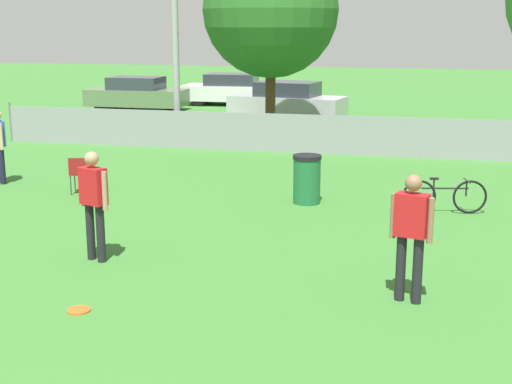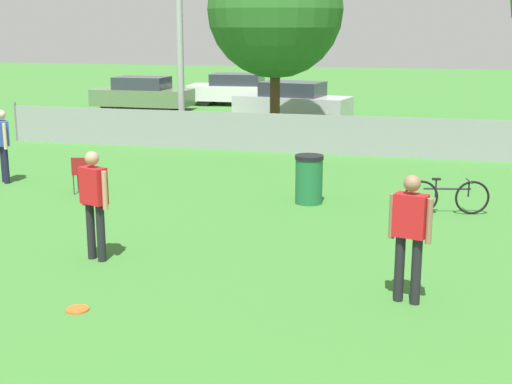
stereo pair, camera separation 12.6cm
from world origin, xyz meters
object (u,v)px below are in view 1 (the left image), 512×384
object	(u,v)px
player_defender_red	(94,198)
trash_bin	(307,179)
tree_near_pole	(271,9)
frisbee_disc	(79,310)
parked_car_olive	(137,94)
parked_car_silver	(287,102)
bicycle_sideline	(445,196)
player_thrower_red	(411,229)
folding_chair_sideline	(81,172)
parked_car_white	(231,89)

from	to	relation	value
player_defender_red	trash_bin	bearing A→B (deg)	81.08
tree_near_pole	frisbee_disc	world-z (taller)	tree_near_pole
parked_car_olive	parked_car_silver	bearing A→B (deg)	-12.71
player_defender_red	bicycle_sideline	size ratio (longest dim) A/B	1.06
player_thrower_red	player_defender_red	xyz separation A→B (m)	(-4.71, 0.60, 0.00)
player_thrower_red	parked_car_silver	xyz separation A→B (m)	(-5.06, 17.77, -0.31)
player_defender_red	folding_chair_sideline	bearing A→B (deg)	141.19
trash_bin	player_thrower_red	bearing A→B (deg)	-66.30
folding_chair_sideline	player_thrower_red	bearing A→B (deg)	131.54
player_thrower_red	frisbee_disc	size ratio (longest dim) A/B	5.80
bicycle_sideline	parked_car_olive	distance (m)	19.13
player_thrower_red	folding_chair_sideline	size ratio (longest dim) A/B	2.12
tree_near_pole	folding_chair_sideline	world-z (taller)	tree_near_pole
player_defender_red	parked_car_white	xyz separation A→B (m)	(-3.79, 21.66, -0.30)
tree_near_pole	player_defender_red	distance (m)	12.88
folding_chair_sideline	parked_car_olive	distance (m)	15.46
parked_car_olive	parked_car_silver	distance (m)	6.97
player_thrower_red	trash_bin	size ratio (longest dim) A/B	1.72
player_thrower_red	folding_chair_sideline	distance (m)	8.41
player_thrower_red	frisbee_disc	bearing A→B (deg)	-145.80
parked_car_olive	tree_near_pole	bearing A→B (deg)	-40.86
parked_car_olive	player_defender_red	bearing A→B (deg)	-69.13
tree_near_pole	bicycle_sideline	xyz separation A→B (m)	(5.25, -8.39, -3.66)
parked_car_olive	player_thrower_red	bearing A→B (deg)	-58.48
parked_car_white	player_thrower_red	bearing A→B (deg)	-72.39
frisbee_disc	tree_near_pole	bearing A→B (deg)	92.65
folding_chair_sideline	bicycle_sideline	distance (m)	7.55
frisbee_disc	parked_car_white	xyz separation A→B (m)	(-4.46, 23.57, 0.68)
parked_car_silver	folding_chair_sideline	bearing A→B (deg)	-88.66
trash_bin	frisbee_disc	bearing A→B (deg)	-106.75
player_thrower_red	parked_car_silver	world-z (taller)	player_thrower_red
parked_car_white	trash_bin	bearing A→B (deg)	-73.20
frisbee_disc	folding_chair_sideline	size ratio (longest dim) A/B	0.36
player_defender_red	frisbee_disc	size ratio (longest dim) A/B	5.80
tree_near_pole	parked_car_olive	bearing A→B (deg)	139.19
player_thrower_red	bicycle_sideline	distance (m)	4.81
parked_car_white	parked_car_silver	bearing A→B (deg)	-55.80
frisbee_disc	trash_bin	xyz separation A→B (m)	(1.88, 6.24, 0.49)
tree_near_pole	player_defender_red	bearing A→B (deg)	-90.00
tree_near_pole	frisbee_disc	size ratio (longest dim) A/B	20.87
parked_car_white	tree_near_pole	bearing A→B (deg)	-70.75
trash_bin	parked_car_silver	size ratio (longest dim) A/B	0.22
bicycle_sideline	parked_car_white	size ratio (longest dim) A/B	0.36
parked_car_white	parked_car_silver	xyz separation A→B (m)	(3.45, -4.49, -0.01)
tree_near_pole	parked_car_white	world-z (taller)	tree_near_pole
bicycle_sideline	trash_bin	distance (m)	2.72
player_thrower_red	parked_car_silver	size ratio (longest dim) A/B	0.37
player_defender_red	bicycle_sideline	xyz separation A→B (m)	(5.25, 4.14, -0.65)
frisbee_disc	parked_car_olive	bearing A→B (deg)	110.78
parked_car_olive	parked_car_silver	size ratio (longest dim) A/B	0.91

